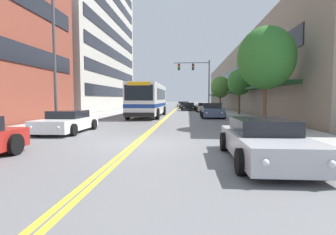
{
  "coord_description": "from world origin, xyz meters",
  "views": [
    {
      "loc": [
        2.08,
        -10.55,
        1.81
      ],
      "look_at": [
        -0.45,
        23.22,
        -0.61
      ],
      "focal_mm": 28.0,
      "sensor_mm": 36.0,
      "label": 1
    }
  ],
  "objects_px": {
    "car_beige_parked_right_mid": "(204,108)",
    "car_champagne_moving_lead": "(182,104)",
    "traffic_signal_mast": "(198,75)",
    "street_tree_right_near": "(266,58)",
    "car_black_moving_third": "(188,107)",
    "street_tree_right_mid": "(240,82)",
    "street_lamp_left_near": "(60,33)",
    "car_navy_parked_left_far": "(143,107)",
    "car_charcoal_moving_second": "(185,105)",
    "car_silver_parked_right_foreground": "(264,141)",
    "street_tree_right_far": "(220,87)",
    "city_bus": "(149,99)",
    "car_slate_blue_parked_right_far": "(212,111)",
    "car_white_parked_left_mid": "(67,122)"
  },
  "relations": [
    {
      "from": "car_white_parked_left_mid",
      "to": "car_beige_parked_right_mid",
      "type": "relative_size",
      "value": 1.05
    },
    {
      "from": "car_silver_parked_right_foreground",
      "to": "street_tree_right_mid",
      "type": "relative_size",
      "value": 0.98
    },
    {
      "from": "traffic_signal_mast",
      "to": "street_lamp_left_near",
      "type": "xyz_separation_m",
      "value": [
        -8.5,
        -24.76,
        0.18
      ]
    },
    {
      "from": "traffic_signal_mast",
      "to": "street_tree_right_near",
      "type": "bearing_deg",
      "value": -81.83
    },
    {
      "from": "car_silver_parked_right_foreground",
      "to": "street_tree_right_far",
      "type": "bearing_deg",
      "value": 85.07
    },
    {
      "from": "car_champagne_moving_lead",
      "to": "street_tree_right_near",
      "type": "xyz_separation_m",
      "value": [
        5.9,
        -42.86,
        3.68
      ]
    },
    {
      "from": "traffic_signal_mast",
      "to": "street_tree_right_near",
      "type": "distance_m",
      "value": 22.84
    },
    {
      "from": "car_charcoal_moving_second",
      "to": "street_lamp_left_near",
      "type": "distance_m",
      "value": 36.92
    },
    {
      "from": "street_lamp_left_near",
      "to": "traffic_signal_mast",
      "type": "bearing_deg",
      "value": 71.06
    },
    {
      "from": "street_tree_right_mid",
      "to": "car_black_moving_third",
      "type": "bearing_deg",
      "value": 115.47
    },
    {
      "from": "car_white_parked_left_mid",
      "to": "traffic_signal_mast",
      "type": "relative_size",
      "value": 0.62
    },
    {
      "from": "street_lamp_left_near",
      "to": "car_silver_parked_right_foreground",
      "type": "bearing_deg",
      "value": -34.77
    },
    {
      "from": "car_black_moving_third",
      "to": "street_tree_right_mid",
      "type": "bearing_deg",
      "value": -64.53
    },
    {
      "from": "car_charcoal_moving_second",
      "to": "street_tree_right_mid",
      "type": "relative_size",
      "value": 0.86
    },
    {
      "from": "car_charcoal_moving_second",
      "to": "car_beige_parked_right_mid",
      "type": "bearing_deg",
      "value": -77.95
    },
    {
      "from": "car_white_parked_left_mid",
      "to": "street_lamp_left_near",
      "type": "bearing_deg",
      "value": 137.52
    },
    {
      "from": "car_slate_blue_parked_right_far",
      "to": "car_navy_parked_left_far",
      "type": "bearing_deg",
      "value": 127.75
    },
    {
      "from": "car_silver_parked_right_foreground",
      "to": "car_slate_blue_parked_right_far",
      "type": "relative_size",
      "value": 1.05
    },
    {
      "from": "street_tree_right_near",
      "to": "street_lamp_left_near",
      "type": "bearing_deg",
      "value": -169.52
    },
    {
      "from": "street_tree_right_mid",
      "to": "car_silver_parked_right_foreground",
      "type": "bearing_deg",
      "value": -99.09
    },
    {
      "from": "city_bus",
      "to": "street_lamp_left_near",
      "type": "height_order",
      "value": "street_lamp_left_near"
    },
    {
      "from": "car_champagne_moving_lead",
      "to": "traffic_signal_mast",
      "type": "height_order",
      "value": "traffic_signal_mast"
    },
    {
      "from": "car_beige_parked_right_mid",
      "to": "car_champagne_moving_lead",
      "type": "relative_size",
      "value": 0.93
    },
    {
      "from": "car_black_moving_third",
      "to": "street_tree_right_mid",
      "type": "xyz_separation_m",
      "value": [
        5.58,
        -11.7,
        3.05
      ]
    },
    {
      "from": "car_silver_parked_right_foreground",
      "to": "street_tree_right_far",
      "type": "distance_m",
      "value": 34.78
    },
    {
      "from": "car_black_moving_third",
      "to": "street_tree_right_far",
      "type": "bearing_deg",
      "value": 10.7
    },
    {
      "from": "car_slate_blue_parked_right_far",
      "to": "car_black_moving_third",
      "type": "bearing_deg",
      "value": 98.0
    },
    {
      "from": "street_lamp_left_near",
      "to": "car_slate_blue_parked_right_far",
      "type": "bearing_deg",
      "value": 50.37
    },
    {
      "from": "car_charcoal_moving_second",
      "to": "traffic_signal_mast",
      "type": "relative_size",
      "value": 0.57
    },
    {
      "from": "street_tree_right_mid",
      "to": "car_navy_parked_left_far",
      "type": "bearing_deg",
      "value": 149.23
    },
    {
      "from": "car_beige_parked_right_mid",
      "to": "car_black_moving_third",
      "type": "distance_m",
      "value": 4.95
    },
    {
      "from": "car_black_moving_third",
      "to": "street_lamp_left_near",
      "type": "relative_size",
      "value": 0.47
    },
    {
      "from": "car_charcoal_moving_second",
      "to": "street_tree_right_mid",
      "type": "distance_m",
      "value": 21.75
    },
    {
      "from": "car_silver_parked_right_foreground",
      "to": "car_charcoal_moving_second",
      "type": "relative_size",
      "value": 1.13
    },
    {
      "from": "car_charcoal_moving_second",
      "to": "traffic_signal_mast",
      "type": "bearing_deg",
      "value": -79.79
    },
    {
      "from": "car_white_parked_left_mid",
      "to": "street_tree_right_mid",
      "type": "relative_size",
      "value": 0.93
    },
    {
      "from": "car_black_moving_third",
      "to": "street_tree_right_far",
      "type": "xyz_separation_m",
      "value": [
        5.05,
        0.95,
        3.09
      ]
    },
    {
      "from": "car_beige_parked_right_mid",
      "to": "street_lamp_left_near",
      "type": "relative_size",
      "value": 0.48
    },
    {
      "from": "car_silver_parked_right_foreground",
      "to": "car_charcoal_moving_second",
      "type": "distance_m",
      "value": 42.54
    },
    {
      "from": "car_slate_blue_parked_right_far",
      "to": "car_champagne_moving_lead",
      "type": "height_order",
      "value": "car_slate_blue_parked_right_far"
    },
    {
      "from": "car_beige_parked_right_mid",
      "to": "city_bus",
      "type": "bearing_deg",
      "value": -120.72
    },
    {
      "from": "car_slate_blue_parked_right_far",
      "to": "car_black_moving_third",
      "type": "relative_size",
      "value": 1.07
    },
    {
      "from": "car_beige_parked_right_mid",
      "to": "traffic_signal_mast",
      "type": "bearing_deg",
      "value": 111.46
    },
    {
      "from": "car_slate_blue_parked_right_far",
      "to": "street_tree_right_far",
      "type": "relative_size",
      "value": 0.88
    },
    {
      "from": "car_beige_parked_right_mid",
      "to": "traffic_signal_mast",
      "type": "xyz_separation_m",
      "value": [
        -0.82,
        2.09,
        4.63
      ]
    },
    {
      "from": "car_white_parked_left_mid",
      "to": "car_slate_blue_parked_right_far",
      "type": "height_order",
      "value": "car_slate_blue_parked_right_far"
    },
    {
      "from": "traffic_signal_mast",
      "to": "street_tree_right_near",
      "type": "xyz_separation_m",
      "value": [
        3.24,
        -22.58,
        -0.97
      ]
    },
    {
      "from": "car_slate_blue_parked_right_far",
      "to": "car_charcoal_moving_second",
      "type": "relative_size",
      "value": 1.08
    },
    {
      "from": "car_slate_blue_parked_right_far",
      "to": "car_champagne_moving_lead",
      "type": "xyz_separation_m",
      "value": [
        -3.56,
        33.69,
        -0.08
      ]
    },
    {
      "from": "car_beige_parked_right_mid",
      "to": "car_charcoal_moving_second",
      "type": "height_order",
      "value": "car_charcoal_moving_second"
    }
  ]
}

